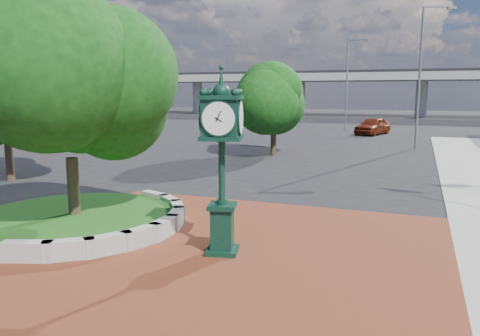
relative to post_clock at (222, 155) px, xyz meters
name	(u,v)px	position (x,y,z in m)	size (l,w,h in m)	color
ground	(222,244)	(-0.33, 0.71, -2.60)	(200.00, 200.00, 0.00)	black
plaza	(206,255)	(-0.33, -0.29, -2.58)	(12.00, 12.00, 0.04)	brown
planter_wall	(138,225)	(-3.04, 0.71, -2.33)	(2.96, 6.77, 0.54)	#9E9B93
grass_bed	(75,220)	(-5.33, 0.71, -2.40)	(6.10, 6.10, 0.40)	#154B16
overpass	(389,77)	(-0.54, 70.71, 3.94)	(90.00, 12.00, 7.50)	#9E9B93
tree_planter	(69,107)	(-5.33, 0.71, 1.12)	(5.20, 5.20, 6.33)	#38281C
tree_northwest	(4,93)	(-13.33, 5.71, 1.52)	(5.60, 5.60, 6.93)	#38281C
tree_street	(274,106)	(-4.33, 18.71, 0.63)	(4.40, 4.40, 5.45)	#38281C
post_clock	(222,155)	(0.00, 0.00, 0.00)	(1.16, 1.16, 4.74)	black
parked_car	(373,126)	(0.36, 36.63, -1.75)	(2.02, 5.01, 1.71)	#62200E
street_lamp_near	(424,66)	(4.66, 26.09, 3.35)	(2.23, 0.80, 10.15)	slate
street_lamp_far	(349,78)	(-2.65, 40.68, 2.99)	(2.14, 0.38, 9.54)	slate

